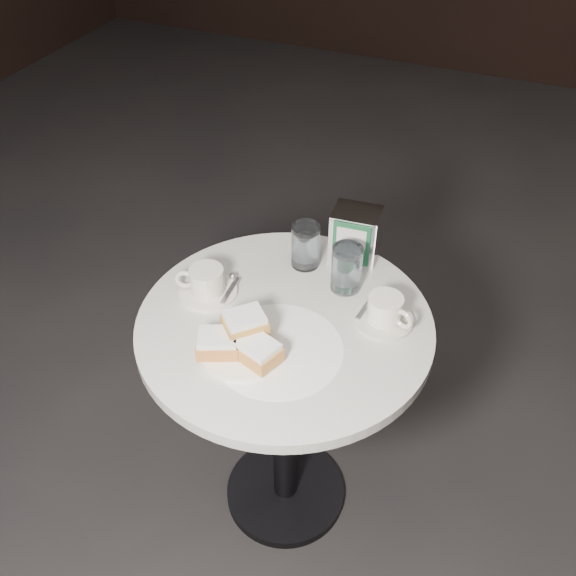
% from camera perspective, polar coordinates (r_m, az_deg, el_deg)
% --- Properties ---
extents(ground, '(7.00, 7.00, 0.00)m').
position_cam_1_polar(ground, '(2.09, -0.22, -17.78)').
color(ground, black).
rests_on(ground, ground).
extents(cafe_table, '(0.70, 0.70, 0.74)m').
position_cam_1_polar(cafe_table, '(1.65, -0.27, -7.88)').
color(cafe_table, black).
rests_on(cafe_table, ground).
extents(sugar_spill, '(0.33, 0.33, 0.00)m').
position_cam_1_polar(sugar_spill, '(1.44, -0.92, -5.44)').
color(sugar_spill, white).
rests_on(sugar_spill, cafe_table).
extents(beignet_plate, '(0.20, 0.20, 0.09)m').
position_cam_1_polar(beignet_plate, '(1.41, -4.27, -4.86)').
color(beignet_plate, white).
rests_on(beignet_plate, cafe_table).
extents(coffee_cup_left, '(0.18, 0.18, 0.07)m').
position_cam_1_polar(coffee_cup_left, '(1.57, -7.25, 0.42)').
color(coffee_cup_left, silver).
rests_on(coffee_cup_left, cafe_table).
extents(coffee_cup_right, '(0.18, 0.18, 0.07)m').
position_cam_1_polar(coffee_cup_right, '(1.50, 8.64, -2.10)').
color(coffee_cup_right, silver).
rests_on(coffee_cup_right, cafe_table).
extents(water_glass_left, '(0.10, 0.10, 0.12)m').
position_cam_1_polar(water_glass_left, '(1.63, 1.57, 3.74)').
color(water_glass_left, white).
rests_on(water_glass_left, cafe_table).
extents(water_glass_right, '(0.10, 0.10, 0.12)m').
position_cam_1_polar(water_glass_right, '(1.56, 5.21, 1.70)').
color(water_glass_right, silver).
rests_on(water_glass_right, cafe_table).
extents(napkin_dispenser, '(0.13, 0.11, 0.14)m').
position_cam_1_polar(napkin_dispenser, '(1.66, 6.01, 4.76)').
color(napkin_dispenser, white).
rests_on(napkin_dispenser, cafe_table).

